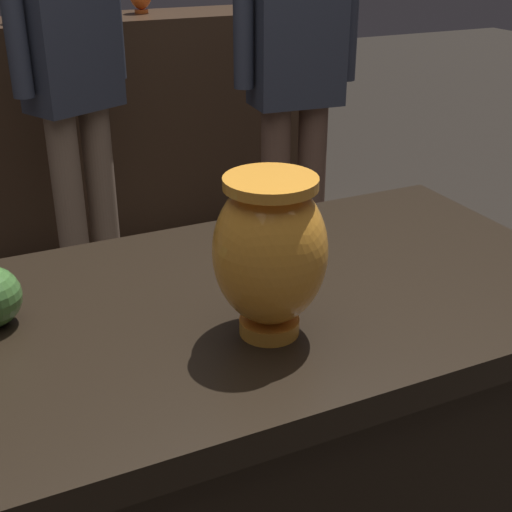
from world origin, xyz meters
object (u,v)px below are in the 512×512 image
at_px(vase_centerpiece, 270,251).
at_px(visitor_near_right, 296,66).
at_px(visitor_center_back, 71,68).
at_px(shelf_vase_center, 23,2).

xyz_separation_m(vase_centerpiece, visitor_near_right, (0.82, 1.45, -0.04)).
xyz_separation_m(visitor_center_back, visitor_near_right, (0.75, -0.26, -0.01)).
bearing_deg(visitor_near_right, visitor_center_back, -14.37).
distance_m(shelf_vase_center, visitor_center_back, 0.56).
relative_size(visitor_center_back, visitor_near_right, 1.01).
distance_m(vase_centerpiece, shelf_vase_center, 2.24).
height_order(visitor_center_back, visitor_near_right, visitor_center_back).
distance_m(visitor_center_back, visitor_near_right, 0.79).
height_order(vase_centerpiece, shelf_vase_center, shelf_vase_center).
height_order(shelf_vase_center, visitor_center_back, visitor_center_back).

